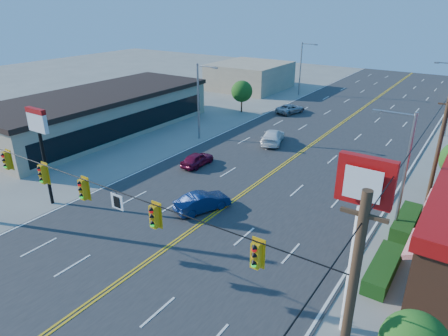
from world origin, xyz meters
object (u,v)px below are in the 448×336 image
Objects in this scene: kfc_pylon at (360,214)px; car_blue at (202,203)px; signal_span at (99,205)px; pizza_hut_sign at (40,137)px; car_white at (273,137)px; car_magenta at (197,160)px; car_silver at (291,109)px.

car_blue is (-12.03, 5.29, -5.38)m from kfc_pylon.
pizza_hut_sign is at bearing 159.81° from signal_span.
kfc_pylon is 1.76× the size of car_white.
car_magenta is 0.74× the size of car_white.
kfc_pylon is 1.24× the size of pizza_hut_sign.
car_white is (-2.63, 15.76, 0.03)m from car_blue.
signal_span is 11.60m from pizza_hut_sign.
car_white is at bearing 98.03° from signal_span.
signal_span reaches higher than car_magenta.
signal_span is 5.04× the size of car_white.
kfc_pylon is at bearing 0.00° from pizza_hut_sign.
signal_span reaches higher than car_blue.
car_silver is at bearing 118.91° from kfc_pylon.
car_white is 12.50m from car_silver.
car_silver is (-6.21, 27.74, -0.07)m from car_blue.
pizza_hut_sign is (-22.00, 0.00, -0.86)m from kfc_pylon.
pizza_hut_sign is at bearing 68.71° from car_magenta.
pizza_hut_sign reaches higher than car_silver.
signal_span is 5.99× the size of car_blue.
car_blue is (5.39, -6.41, 0.06)m from car_magenta.
pizza_hut_sign is 13.37m from car_magenta.
car_white is 1.12× the size of car_silver.
signal_span is 5.66× the size of car_silver.
car_white reaches higher than car_blue.
car_magenta is 0.83× the size of car_silver.
kfc_pylon is at bearing 19.78° from signal_span.
car_magenta is 0.88× the size of car_blue.
car_magenta reaches higher than car_silver.
car_white is at bearing -57.30° from car_blue.
signal_span is at bearing 80.02° from car_white.
pizza_hut_sign is 1.69× the size of car_blue.
signal_span reaches higher than pizza_hut_sign.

